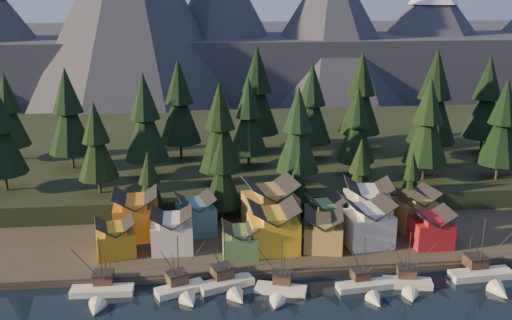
{
  "coord_description": "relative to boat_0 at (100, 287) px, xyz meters",
  "views": [
    {
      "loc": [
        -16.88,
        -79.01,
        51.05
      ],
      "look_at": [
        -5.65,
        30.0,
        18.21
      ],
      "focal_mm": 40.0,
      "sensor_mm": 36.0,
      "label": 1
    }
  ],
  "objects": [
    {
      "name": "shore_strip",
      "position": [
        34.59,
        29.22,
        -1.35
      ],
      "size": [
        400.0,
        50.0,
        1.5
      ],
      "primitive_type": "cube",
      "color": "#342F26",
      "rests_on": "ground"
    },
    {
      "name": "hillside",
      "position": [
        34.59,
        79.22,
        0.9
      ],
      "size": [
        420.0,
        100.0,
        6.0
      ],
      "primitive_type": "cube",
      "color": "black",
      "rests_on": "ground"
    },
    {
      "name": "dock",
      "position": [
        34.59,
        5.72,
        -1.6
      ],
      "size": [
        80.0,
        4.0,
        1.0
      ],
      "primitive_type": "cube",
      "color": "#4B4035",
      "rests_on": "ground"
    },
    {
      "name": "mountain_ridge",
      "position": [
        30.39,
        202.81,
        23.96
      ],
      "size": [
        560.0,
        190.0,
        90.0
      ],
      "color": "#434657",
      "rests_on": "ground"
    },
    {
      "name": "boat_0",
      "position": [
        0.0,
        0.0,
        0.0
      ],
      "size": [
        11.12,
        12.06,
        11.64
      ],
      "rotation": [
        0.0,
        0.0,
        -0.03
      ],
      "color": "silver",
      "rests_on": "ground"
    },
    {
      "name": "boat_1",
      "position": [
        13.99,
        -0.52,
        0.27
      ],
      "size": [
        9.41,
        10.04,
        11.74
      ],
      "rotation": [
        0.0,
        0.0,
        0.38
      ],
      "color": "beige",
      "rests_on": "ground"
    },
    {
      "name": "boat_2",
      "position": [
        22.16,
        0.41,
        0.28
      ],
      "size": [
        10.6,
        11.17,
        12.26
      ],
      "rotation": [
        0.0,
        0.0,
        0.35
      ],
      "color": "beige",
      "rests_on": "ground"
    },
    {
      "name": "boat_3",
      "position": [
        30.9,
        -2.39,
        0.04
      ],
      "size": [
        9.57,
        10.08,
        11.05
      ],
      "rotation": [
        0.0,
        0.0,
        -0.31
      ],
      "color": "white",
      "rests_on": "ground"
    },
    {
      "name": "boat_4",
      "position": [
        46.23,
        -2.76,
        -0.16
      ],
      "size": [
        10.27,
        11.0,
        10.68
      ],
      "rotation": [
        0.0,
        0.0,
        0.11
      ],
      "color": "beige",
      "rests_on": "ground"
    },
    {
      "name": "boat_5",
      "position": [
        53.94,
        -2.46,
        0.18
      ],
      "size": [
        9.22,
        9.81,
        11.37
      ],
      "rotation": [
        0.0,
        0.0,
        -0.2
      ],
      "color": "silver",
      "rests_on": "ground"
    },
    {
      "name": "boat_6",
      "position": [
        68.84,
        -1.31,
        0.2
      ],
      "size": [
        12.2,
        13.16,
        12.71
      ],
      "rotation": [
        0.0,
        0.0,
        0.07
      ],
      "color": "white",
      "rests_on": "ground"
    },
    {
      "name": "house_front_0",
      "position": [
        1.02,
        13.71,
        3.16
      ],
      "size": [
        8.37,
        8.07,
        7.16
      ],
      "rotation": [
        0.0,
        0.0,
        0.2
      ],
      "color": "#C58E1B",
      "rests_on": "shore_strip"
    },
    {
      "name": "house_front_1",
      "position": [
        11.86,
        14.66,
        3.76
      ],
      "size": [
        8.15,
        7.83,
        8.29
      ],
      "rotation": [
        0.0,
        0.0,
        0.02
      ],
      "color": "silver",
      "rests_on": "shore_strip"
    },
    {
      "name": "house_front_2",
      "position": [
        24.98,
        10.94,
        2.84
      ],
      "size": [
        6.79,
        6.85,
        6.55
      ],
      "rotation": [
        0.0,
        0.0,
        0.02
      ],
      "color": "#4F7B42",
      "rests_on": "shore_strip"
    },
    {
      "name": "house_front_3",
      "position": [
        31.71,
        12.69,
        4.42
      ],
      "size": [
        9.84,
        9.42,
        9.55
      ],
      "rotation": [
        0.0,
        0.0,
        0.05
      ],
      "color": "yellow",
      "rests_on": "shore_strip"
    },
    {
      "name": "house_front_4",
      "position": [
        41.65,
        12.35,
        3.42
      ],
      "size": [
        8.97,
        9.43,
        7.65
      ],
      "rotation": [
        0.0,
        0.0,
        -0.21
      ],
      "color": "#A8813B",
      "rests_on": "shore_strip"
    },
    {
      "name": "house_front_5",
      "position": [
        50.85,
        13.12,
        4.38
      ],
      "size": [
        9.96,
        9.25,
        9.49
      ],
      "rotation": [
        0.0,
        0.0,
        0.12
      ],
      "color": "silver",
      "rests_on": "shore_strip"
    },
    {
      "name": "house_front_6",
      "position": [
        63.5,
        11.58,
        3.38
      ],
      "size": [
        7.63,
        7.21,
        7.58
      ],
      "rotation": [
        0.0,
        0.0,
        0.01
      ],
      "color": "#A4191E",
      "rests_on": "shore_strip"
    },
    {
      "name": "house_back_0",
      "position": [
        4.2,
        22.18,
        4.55
      ],
      "size": [
        9.54,
        9.2,
        9.81
      ],
      "rotation": [
        0.0,
        0.0,
        0.06
      ],
      "color": "orange",
      "rests_on": "shore_strip"
    },
    {
      "name": "house_back_1",
      "position": [
        16.56,
        22.34,
        3.79
      ],
      "size": [
        8.95,
        9.02,
        8.36
      ],
      "rotation": [
        0.0,
        0.0,
        0.23
      ],
      "color": "#3A6989",
      "rests_on": "shore_strip"
    },
    {
      "name": "house_back_2",
      "position": [
        32.29,
        22.48,
        5.24
      ],
      "size": [
        12.02,
        11.33,
        11.13
      ],
      "rotation": [
        0.0,
        0.0,
        0.18
      ],
      "color": "olive",
      "rests_on": "shore_strip"
    },
    {
      "name": "house_back_3",
      "position": [
        43.82,
        20.66,
        3.43
      ],
      "size": [
        8.2,
        7.46,
        7.68
      ],
      "rotation": [
        0.0,
        0.0,
        0.11
      ],
      "color": "#49864A",
      "rests_on": "shore_strip"
    },
    {
      "name": "house_back_4",
      "position": [
        53.23,
        21.46,
        4.88
      ],
      "size": [
        10.75,
        10.43,
        10.43
      ],
      "rotation": [
        0.0,
        0.0,
        -0.14
      ],
      "color": "silver",
      "rests_on": "shore_strip"
    },
    {
      "name": "house_back_5",
      "position": [
        63.3,
        20.05,
        4.04
      ],
      "size": [
        9.1,
        9.18,
        8.85
      ],
      "rotation": [
        0.0,
        0.0,
        0.17
      ],
      "color": "#AD8C3D",
      "rests_on": "shore_strip"
    },
    {
      "name": "tree_hill_0",
      "position": [
        -27.41,
        41.22,
        17.79
      ],
      "size": [
        10.91,
        10.91,
        25.42
      ],
      "color": "#332319",
      "rests_on": "hillside"
    },
    {
      "name": "tree_hill_1",
      "position": [
        -15.41,
        57.22,
        18.43
      ],
      "size": [
        11.41,
        11.41,
        26.57
      ],
      "color": "#332319",
      "rests_on": "hillside"
    },
    {
      "name": "tree_hill_2",
      "position": [
        -5.41,
        37.22,
        15.67
      ],
      "size": [
        9.24,
        9.24,
        21.53
      ],
      "color": "#332319",
      "rests_on": "hillside"
    },
    {
      "name": "tree_hill_3",
      "position": [
        4.59,
        49.22,
        18.15
      ],
      "size": [
        11.19,
        11.19,
        26.07
      ],
      "color": "#332319",
      "rests_on": "hillside"
    },
    {
      "name": "tree_hill_4",
      "position": [
        12.59,
        64.22,
        18.97
      ],
      "size": [
        11.83,
        11.83,
        27.57
      ],
      "color": "#332319",
      "rests_on": "hillside"
    },
    {
      "name": "tree_hill_5",
      "position": [
        22.59,
        39.22,
        17.64
      ],
      "size": [
        10.79,
        10.79,
        25.14
      ],
      "color": "#332319",
      "rests_on": "hillside"
    },
    {
      "name": "tree_hill_6",
      "position": [
        30.59,
        54.22,
        16.94
      ],
      "size": [
        10.24,
        10.24,
        23.85
      ],
      "color": "#332319",
      "rests_on": "hillside"
    },
    {
      "name": "tree_hill_7",
      "position": [
        40.59,
        37.22,
        17.11
      ],
      "size": [
        10.37,
        10.37,
        24.16
      ],
      "color": "#332319",
      "rests_on": "hillside"
    },
    {
      "name": "tree_hill_8",
      "position": [
        48.59,
        61.22,
        18.34
      ],
      "size": [
        11.34,
        11.34,
        26.41
      ],
      "color": "#332319",
      "rests_on": "hillside"
    },
    {
      "name": "tree_hill_9",
      "position": [
        56.59,
        44.22,
        16.21
      ],
      "size": [
        9.67,
        9.67,
        22.52
      ],
      "color": "#332319",
      "rests_on": "hillside"
    },
    {
      "name": "tree_hill_10",
      "position": [
        64.59,
        69.22,
        19.37
      ],
      "size": [
        12.14,
        12.14,
        28.29
      ],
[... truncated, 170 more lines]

